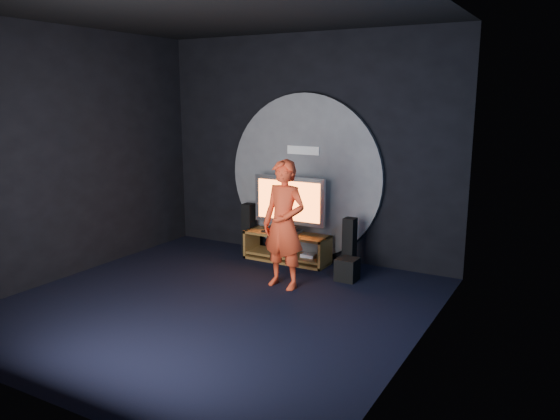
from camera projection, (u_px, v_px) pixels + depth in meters
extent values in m
plane|color=black|center=(215.00, 305.00, 6.80)|extent=(5.00, 5.00, 0.00)
cube|color=black|center=(307.00, 148.00, 8.57)|extent=(5.00, 0.04, 3.50)
cube|color=black|center=(22.00, 200.00, 4.31)|extent=(5.00, 0.04, 3.50)
cube|color=black|center=(67.00, 154.00, 7.65)|extent=(0.04, 5.00, 3.50)
cube|color=black|center=(422.00, 181.00, 5.24)|extent=(0.04, 5.00, 3.50)
cube|color=black|center=(207.00, 9.00, 6.08)|extent=(5.00, 5.00, 0.01)
cylinder|color=#515156|center=(305.00, 177.00, 8.62)|extent=(2.60, 0.08, 2.60)
cube|color=white|center=(303.00, 150.00, 8.49)|extent=(0.55, 0.03, 0.13)
cube|color=brown|center=(287.00, 235.00, 8.51)|extent=(1.36, 0.45, 0.04)
cube|color=brown|center=(287.00, 255.00, 8.58)|extent=(1.32, 0.42, 0.04)
cube|color=brown|center=(252.00, 242.00, 8.87)|extent=(0.04, 0.45, 0.45)
cube|color=brown|center=(325.00, 253.00, 8.23)|extent=(0.04, 0.45, 0.45)
cube|color=brown|center=(287.00, 245.00, 8.54)|extent=(0.03, 0.40, 0.29)
cube|color=brown|center=(287.00, 260.00, 8.59)|extent=(1.36, 0.45, 0.04)
cube|color=white|center=(309.00, 255.00, 8.38)|extent=(0.22, 0.16, 0.05)
cube|color=#AFB0B7|center=(289.00, 231.00, 8.56)|extent=(0.36, 0.22, 0.04)
cylinder|color=#AFB0B7|center=(289.00, 227.00, 8.55)|extent=(0.07, 0.07, 0.10)
cube|color=#AFB0B7|center=(289.00, 200.00, 8.46)|extent=(1.20, 0.06, 0.74)
cube|color=orange|center=(288.00, 201.00, 8.43)|extent=(1.07, 0.01, 0.61)
cube|color=black|center=(283.00, 231.00, 8.37)|extent=(0.40, 0.15, 0.15)
cube|color=black|center=(267.00, 232.00, 8.55)|extent=(0.18, 0.05, 0.02)
cube|color=black|center=(248.00, 228.00, 8.97)|extent=(0.17, 0.18, 0.83)
cube|color=black|center=(349.00, 246.00, 7.93)|extent=(0.17, 0.18, 0.83)
cube|color=black|center=(347.00, 269.00, 7.67)|extent=(0.29, 0.29, 0.32)
imported|color=red|center=(284.00, 225.00, 7.27)|extent=(0.67, 0.47, 1.74)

